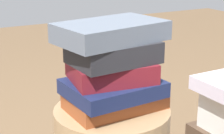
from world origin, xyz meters
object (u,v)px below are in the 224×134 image
object	(u,v)px
book_charcoal	(112,53)
book_slate	(111,32)
book_rust	(116,101)
book_navy	(113,88)
book_maroon	(111,71)

from	to	relation	value
book_charcoal	book_slate	world-z (taller)	book_slate
book_rust	book_slate	xyz separation A→B (m)	(0.01, -0.01, 0.21)
book_rust	book_charcoal	distance (m)	0.15
book_navy	book_maroon	world-z (taller)	book_maroon
book_navy	book_charcoal	size ratio (longest dim) A/B	1.10
book_rust	book_navy	xyz separation A→B (m)	(0.01, 0.00, 0.04)
book_rust	book_slate	world-z (taller)	book_slate
book_navy	book_charcoal	xyz separation A→B (m)	(0.00, 0.00, 0.11)
book_maroon	book_slate	bearing A→B (deg)	49.42
book_slate	book_rust	bearing A→B (deg)	132.88
book_maroon	book_charcoal	bearing A→B (deg)	84.63
book_maroon	book_slate	world-z (taller)	book_slate
book_rust	book_maroon	distance (m)	0.10
book_slate	book_navy	bearing A→B (deg)	89.38
book_navy	book_slate	size ratio (longest dim) A/B	0.87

